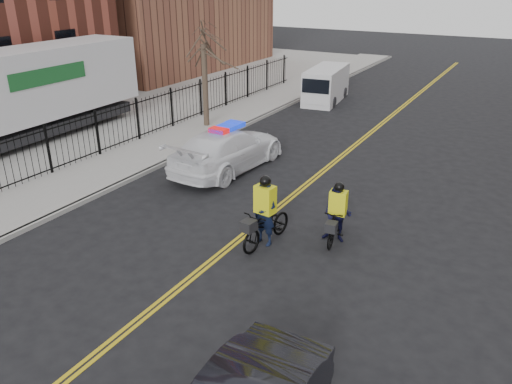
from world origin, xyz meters
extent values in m
plane|color=black|center=(0.00, 0.00, 0.00)|extent=(120.00, 120.00, 0.00)
cube|color=gold|center=(-0.08, 8.00, 0.01)|extent=(0.10, 60.00, 0.01)
cube|color=gold|center=(0.08, 8.00, 0.01)|extent=(0.10, 60.00, 0.01)
cube|color=gray|center=(-7.50, 8.00, 0.07)|extent=(3.00, 60.00, 0.15)
cube|color=gray|center=(-6.00, 8.00, 0.07)|extent=(0.20, 60.00, 0.15)
cube|color=gray|center=(-18.00, 8.00, 0.01)|extent=(18.00, 60.00, 0.02)
cylinder|color=#352A1F|center=(-7.60, 10.00, 2.15)|extent=(0.28, 0.28, 4.00)
imported|color=white|center=(-3.46, 5.59, 0.83)|extent=(2.61, 5.85, 1.67)
cube|color=#0C26CC|center=(-3.46, 5.59, 1.75)|extent=(0.77, 1.56, 0.16)
cube|color=silver|center=(-4.58, 18.55, 1.02)|extent=(2.39, 4.98, 2.04)
cube|color=silver|center=(-4.31, 16.48, 0.84)|extent=(1.81, 0.93, 1.06)
cube|color=black|center=(-4.26, 16.13, 1.37)|extent=(1.59, 0.30, 0.80)
cylinder|color=black|center=(-5.23, 17.03, 0.31)|extent=(0.30, 0.64, 0.62)
cylinder|color=black|center=(-3.56, 17.25, 0.31)|extent=(0.30, 0.64, 0.62)
cylinder|color=black|center=(-5.61, 19.84, 0.31)|extent=(0.30, 0.64, 0.62)
cylinder|color=black|center=(-3.94, 20.06, 0.31)|extent=(0.30, 0.64, 0.62)
cube|color=silver|center=(-13.49, 3.48, 2.65)|extent=(3.06, 13.56, 3.11)
cube|color=black|center=(-13.49, 3.48, 0.57)|extent=(2.62, 12.51, 0.52)
cylinder|color=black|center=(-13.64, 9.18, 0.57)|extent=(0.12, 0.12, 1.14)
cube|color=#195926|center=(-12.15, 4.55, 3.11)|extent=(0.13, 4.15, 0.73)
imported|color=black|center=(0.77, 0.98, 0.57)|extent=(1.02, 2.25, 1.14)
imported|color=black|center=(0.77, 0.98, 0.98)|extent=(0.77, 0.55, 1.95)
cube|color=yellow|center=(0.77, 0.98, 1.41)|extent=(0.60, 0.45, 0.82)
sphere|color=black|center=(0.77, 0.98, 1.96)|extent=(0.33, 0.33, 0.33)
cube|color=black|center=(0.67, 0.22, 0.89)|extent=(0.40, 0.45, 0.30)
imported|color=black|center=(2.52, 2.14, 0.56)|extent=(0.75, 1.90, 1.11)
imported|color=black|center=(2.52, 2.14, 0.86)|extent=(0.91, 0.75, 1.72)
cube|color=yellow|center=(2.52, 2.14, 1.24)|extent=(0.53, 0.39, 0.72)
sphere|color=black|center=(2.52, 2.14, 1.73)|extent=(0.29, 0.29, 0.29)
cube|color=black|center=(2.61, 1.48, 0.78)|extent=(0.35, 0.39, 0.27)
camera|label=1|loc=(6.91, -10.29, 7.25)|focal=35.00mm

